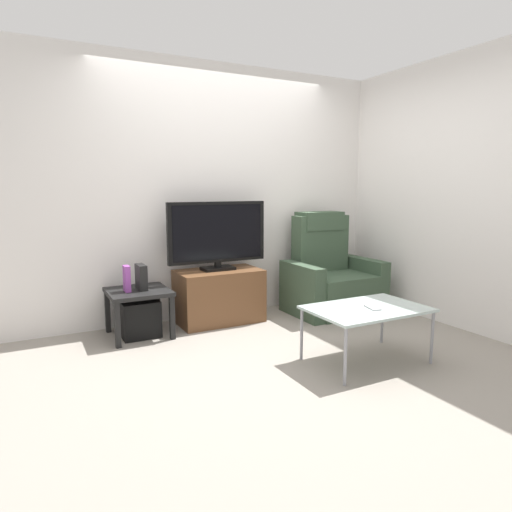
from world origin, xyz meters
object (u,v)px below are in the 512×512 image
(television, at_px, (218,234))
(recliner_armchair, at_px, (330,277))
(book_upright, at_px, (127,279))
(tv_stand, at_px, (219,296))
(subwoofer_box, at_px, (139,318))
(game_console, at_px, (141,277))
(coffee_table, at_px, (367,311))
(side_table, at_px, (138,297))
(cell_phone, at_px, (373,308))

(television, relative_size, recliner_armchair, 0.95)
(book_upright, bearing_deg, tv_stand, 5.56)
(subwoofer_box, xyz_separation_m, game_console, (0.04, 0.01, 0.38))
(television, height_order, coffee_table, television)
(side_table, distance_m, book_upright, 0.21)
(television, xyz_separation_m, book_upright, (-0.92, -0.11, -0.34))
(subwoofer_box, bearing_deg, recliner_armchair, -2.98)
(recliner_armchair, height_order, game_console, recliner_armchair)
(coffee_table, xyz_separation_m, cell_phone, (0.02, -0.04, 0.03))
(tv_stand, height_order, recliner_armchair, recliner_armchair)
(television, distance_m, book_upright, 0.99)
(book_upright, distance_m, coffee_table, 2.09)
(recliner_armchair, relative_size, book_upright, 4.62)
(subwoofer_box, bearing_deg, tv_stand, 4.85)
(tv_stand, distance_m, television, 0.63)
(cell_phone, bearing_deg, tv_stand, 125.18)
(book_upright, bearing_deg, recliner_armchair, -2.32)
(book_upright, height_order, coffee_table, book_upright)
(side_table, relative_size, coffee_table, 0.60)
(side_table, xyz_separation_m, cell_phone, (1.44, -1.49, 0.08))
(tv_stand, height_order, cell_phone, tv_stand)
(cell_phone, bearing_deg, side_table, 147.71)
(television, bearing_deg, side_table, -173.85)
(television, bearing_deg, game_console, -174.30)
(side_table, bearing_deg, subwoofer_box, 165.96)
(game_console, height_order, coffee_table, game_console)
(side_table, relative_size, cell_phone, 3.60)
(side_table, xyz_separation_m, game_console, (0.03, 0.01, 0.18))
(tv_stand, height_order, coffee_table, tv_stand)
(recliner_armchair, xyz_separation_m, game_console, (-2.04, 0.12, 0.17))
(recliner_armchair, bearing_deg, coffee_table, -107.02)
(recliner_armchair, height_order, coffee_table, recliner_armchair)
(side_table, xyz_separation_m, book_upright, (-0.10, -0.02, 0.18))
(recliner_armchair, bearing_deg, game_console, -174.14)
(side_table, bearing_deg, television, 6.15)
(tv_stand, height_order, game_console, game_console)
(television, relative_size, side_table, 1.89)
(television, height_order, side_table, television)
(subwoofer_box, height_order, cell_phone, cell_phone)
(cell_phone, bearing_deg, coffee_table, 134.97)
(side_table, relative_size, subwoofer_box, 1.62)
(side_table, height_order, game_console, game_console)
(recliner_armchair, distance_m, side_table, 2.08)
(game_console, bearing_deg, recliner_armchair, -3.31)
(recliner_armchair, xyz_separation_m, subwoofer_box, (-2.08, 0.11, -0.21))
(book_upright, bearing_deg, subwoofer_box, 11.31)
(coffee_table, bearing_deg, game_console, 133.34)
(tv_stand, distance_m, side_table, 0.83)
(book_upright, bearing_deg, television, 6.71)
(book_upright, height_order, cell_phone, book_upright)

